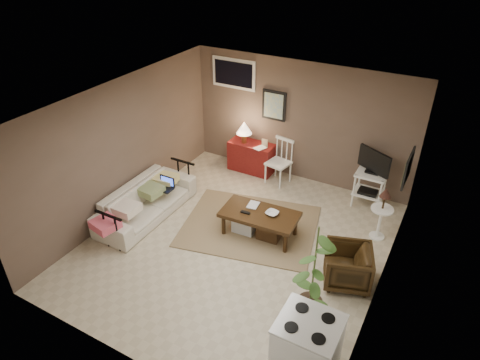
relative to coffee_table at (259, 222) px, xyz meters
The scene contains 20 objects.
floor 0.51m from the coffee_table, 118.08° to the right, with size 5.00×5.00×0.00m, color #C1B293.
art_back 2.52m from the coffee_table, 109.84° to the left, with size 0.50×0.03×0.60m, color black.
art_right 2.47m from the coffee_table, 18.26° to the left, with size 0.03×0.60×0.45m, color black.
window 3.15m from the coffee_table, 128.34° to the left, with size 0.96×0.03×0.60m, color white.
rug 0.37m from the coffee_table, 151.36° to the left, with size 2.24×1.79×0.02m, color #938055.
coffee_table is the anchor object (origin of this frame).
sofa 2.06m from the coffee_table, 167.06° to the right, with size 2.01×0.59×0.79m, color silver.
sofa_pillows 2.09m from the coffee_table, 160.52° to the right, with size 0.39×1.91×0.14m, color beige, non-canonical shape.
sofa_end_rails 1.95m from the coffee_table, 166.30° to the right, with size 0.54×2.01×0.68m, color black, non-canonical shape.
laptop 1.83m from the coffee_table, behind, with size 0.31×0.22×0.21m.
red_console 2.19m from the coffee_table, 121.22° to the left, with size 0.94×0.42×1.09m.
spindle_chair 1.78m from the coffee_table, 103.96° to the left, with size 0.48×0.48×0.92m.
tv_stand 2.25m from the coffee_table, 52.25° to the left, with size 0.62×0.44×1.13m.
side_table 2.01m from the coffee_table, 27.14° to the left, with size 0.36×0.36×0.97m.
armchair 1.65m from the coffee_table, 12.98° to the right, with size 0.64×0.60×0.66m, color #32200D.
potted_plant 1.95m from the coffee_table, 42.34° to the right, with size 0.39×0.39×1.54m.
stove 2.64m from the coffee_table, 51.67° to the right, with size 0.68×0.63×0.89m.
bowl 0.36m from the coffee_table, 15.40° to the left, with size 0.20×0.05×0.20m, color #37230F.
book_table 0.43m from the coffee_table, 154.90° to the left, with size 0.17×0.02×0.24m, color #37230F.
book_console 2.08m from the coffee_table, 118.00° to the left, with size 0.18×0.02×0.24m, color #37230F.
Camera 1 is at (2.68, -4.75, 4.55)m, focal length 32.00 mm.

